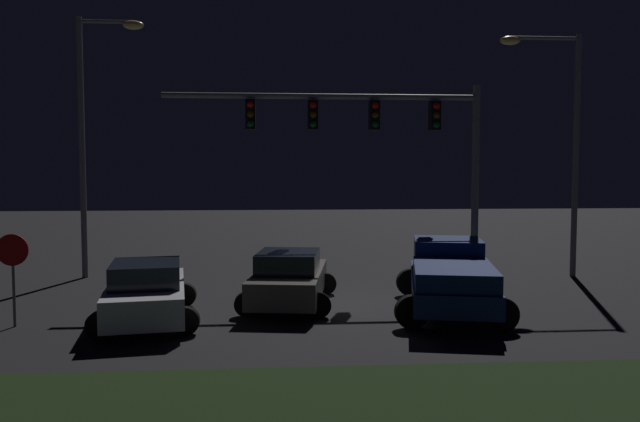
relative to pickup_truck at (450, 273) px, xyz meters
The scene contains 8 objects.
ground_plane 3.66m from the pickup_truck, 162.79° to the left, with size 80.00×80.00×0.00m, color black.
pickup_truck is the anchor object (origin of this frame).
car_sedan 7.84m from the pickup_truck, behind, with size 2.90×4.62×1.51m.
car_sedan_far 4.37m from the pickup_truck, 167.34° to the left, with size 2.89×4.61×1.51m.
traffic_signal_gantry 5.90m from the pickup_truck, 108.43° to the left, with size 10.32×0.56×6.50m.
street_lamp_left 13.09m from the pickup_truck, 151.55° to the left, with size 2.26×0.44×8.90m.
street_lamp_right 8.29m from the pickup_truck, 42.81° to the left, with size 2.88×0.44×8.37m.
stop_sign 10.92m from the pickup_truck, behind, with size 0.76×0.08×2.23m.
Camera 1 is at (-1.32, -17.23, 3.77)m, focal length 35.13 mm.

